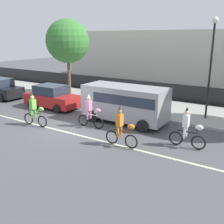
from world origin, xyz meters
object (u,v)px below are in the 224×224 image
(parade_cyclist_orange, at_px, (122,129))
(parked_car_black, at_px, (0,89))
(parade_cyclist_zebra, at_px, (188,130))
(parked_van_grey, at_px, (126,102))
(street_lamp_post, at_px, (212,54))
(parade_cyclist_lime, at_px, (35,112))
(parade_cyclist_pink, at_px, (91,113))
(parked_car_red, at_px, (52,97))

(parade_cyclist_orange, bearing_deg, parked_car_black, 166.64)
(parade_cyclist_zebra, distance_m, parked_van_grey, 4.57)
(parked_car_black, bearing_deg, street_lamp_post, 10.33)
(street_lamp_post, bearing_deg, parade_cyclist_orange, -110.50)
(parade_cyclist_lime, relative_size, parade_cyclist_pink, 1.00)
(parked_van_grey, relative_size, parked_car_black, 1.22)
(parked_van_grey, bearing_deg, parade_cyclist_orange, -63.32)
(parade_cyclist_zebra, bearing_deg, street_lamp_post, 93.71)
(parked_van_grey, relative_size, street_lamp_post, 0.85)
(parade_cyclist_lime, bearing_deg, street_lamp_post, 38.34)
(parade_cyclist_lime, distance_m, parked_car_red, 4.01)
(parade_cyclist_lime, relative_size, parked_car_red, 0.47)
(street_lamp_post, bearing_deg, parked_car_red, -164.00)
(parked_van_grey, xyz_separation_m, street_lamp_post, (3.92, 2.98, 2.71))
(parade_cyclist_orange, xyz_separation_m, parked_car_black, (-13.73, 3.26, -0.06))
(parked_car_black, bearing_deg, parked_van_grey, -0.25)
(parade_cyclist_zebra, bearing_deg, parade_cyclist_orange, -149.75)
(parade_cyclist_orange, height_order, parked_car_black, parade_cyclist_orange)
(parked_car_red, bearing_deg, parked_van_grey, -0.81)
(parade_cyclist_lime, bearing_deg, parked_car_red, 121.53)
(parade_cyclist_zebra, distance_m, parked_car_black, 16.44)
(parade_cyclist_pink, xyz_separation_m, parade_cyclist_zebra, (5.43, 0.17, 0.00))
(parade_cyclist_pink, bearing_deg, parked_car_black, 170.12)
(parade_cyclist_lime, relative_size, parade_cyclist_orange, 1.00)
(parked_car_black, height_order, street_lamp_post, street_lamp_post)
(parked_van_grey, xyz_separation_m, parked_car_red, (-6.15, 0.09, -0.50))
(parked_car_red, distance_m, street_lamp_post, 10.96)
(parked_car_black, bearing_deg, parade_cyclist_pink, -9.88)
(parade_cyclist_orange, bearing_deg, parade_cyclist_pink, 154.21)
(parade_cyclist_zebra, bearing_deg, parade_cyclist_pink, -178.25)
(parade_cyclist_orange, height_order, parade_cyclist_zebra, same)
(parade_cyclist_lime, bearing_deg, parade_cyclist_zebra, 11.28)
(parade_cyclist_pink, xyz_separation_m, parked_van_grey, (1.20, 1.85, 0.44))
(parade_cyclist_pink, height_order, parade_cyclist_zebra, same)
(parade_cyclist_lime, distance_m, parked_car_black, 8.75)
(parade_cyclist_lime, distance_m, parade_cyclist_zebra, 8.44)
(parade_cyclist_lime, distance_m, parade_cyclist_orange, 5.67)
(parade_cyclist_lime, bearing_deg, parade_cyclist_pink, 27.50)
(parade_cyclist_pink, bearing_deg, parked_van_grey, 56.98)
(parked_van_grey, relative_size, parked_car_red, 1.22)
(parked_car_black, bearing_deg, parade_cyclist_lime, -22.78)
(parade_cyclist_orange, distance_m, parked_car_red, 8.44)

